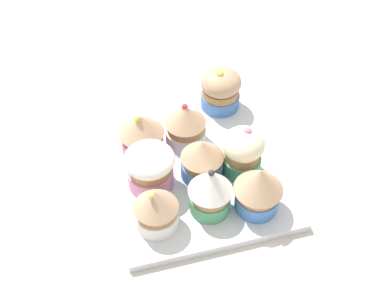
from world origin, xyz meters
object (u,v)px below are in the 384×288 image
cupcake_1 (243,151)px  cupcake_5 (186,124)px  cupcake_2 (221,89)px  cupcake_3 (212,190)px  cupcake_0 (258,188)px  cupcake_6 (156,208)px  baking_tray (192,161)px  cupcake_7 (150,167)px  cupcake_8 (142,133)px  cupcake_4 (202,159)px

cupcake_1 → cupcake_5: 9.54cm
cupcake_2 → cupcake_3: (-18.74, 6.96, 0.44)cm
cupcake_1 → cupcake_0: bearing=179.2°
cupcake_3 → cupcake_6: size_ratio=1.14×
baking_tray → cupcake_7: (-3.02, 6.52, 4.04)cm
cupcake_3 → cupcake_8: (12.46, 6.53, -0.41)cm
cupcake_6 → cupcake_0: bearing=-92.8°
cupcake_7 → cupcake_2: bearing=-46.9°
cupcake_5 → cupcake_3: bearing=-179.9°
cupcake_5 → cupcake_6: cupcake_5 is taller
baking_tray → cupcake_6: bearing=143.4°
baking_tray → cupcake_1: cupcake_1 is taller
cupcake_4 → cupcake_8: cupcake_8 is taller
cupcake_2 → cupcake_6: (-19.34, 14.22, -0.13)cm
cupcake_0 → cupcake_3: (1.24, 5.78, 0.02)cm
cupcake_4 → baking_tray: bearing=10.3°
cupcake_2 → cupcake_3: cupcake_3 is taller
cupcake_0 → cupcake_6: 13.06cm
cupcake_1 → cupcake_6: cupcake_1 is taller
cupcake_0 → cupcake_8: (13.70, 12.30, -0.40)cm
cupcake_5 → cupcake_7: cupcake_5 is taller
cupcake_1 → cupcake_4: size_ratio=1.22×
cupcake_2 → cupcake_4: size_ratio=1.12×
cupcake_1 → cupcake_4: (0.69, 5.44, -0.63)cm
cupcake_3 → cupcake_5: (12.64, 0.03, -0.52)cm
cupcake_8 → cupcake_3: bearing=-152.4°
cupcake_5 → cupcake_7: (-6.66, 6.64, 0.12)cm
cupcake_3 → cupcake_5: bearing=0.1°
cupcake_0 → cupcake_7: 14.39cm
baking_tray → cupcake_8: 8.30cm
cupcake_0 → cupcake_8: cupcake_0 is taller
cupcake_0 → cupcake_6: (0.64, 13.04, -0.55)cm
cupcake_8 → cupcake_6: bearing=176.8°
cupcake_5 → cupcake_8: 6.50cm
cupcake_5 → cupcake_6: (-13.24, 7.23, -0.05)cm
cupcake_3 → cupcake_6: 7.31cm
cupcake_1 → cupcake_5: (7.48, 5.90, -0.51)cm
cupcake_3 → cupcake_4: bearing=-4.1°
cupcake_0 → cupcake_2: 20.02cm
cupcake_5 → cupcake_2: bearing=-48.9°
cupcake_4 → cupcake_5: (6.78, 0.46, 0.12)cm
cupcake_4 → cupcake_5: size_ratio=0.92×
cupcake_5 → cupcake_6: size_ratio=1.04×
cupcake_6 → cupcake_1: bearing=-66.3°
cupcake_1 → cupcake_4: bearing=82.7°
cupcake_0 → cupcake_8: size_ratio=1.05×
cupcake_1 → cupcake_7: cupcake_1 is taller
cupcake_0 → cupcake_6: size_ratio=1.09×
cupcake_1 → cupcake_5: size_ratio=1.12×
cupcake_8 → baking_tray: bearing=-118.5°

